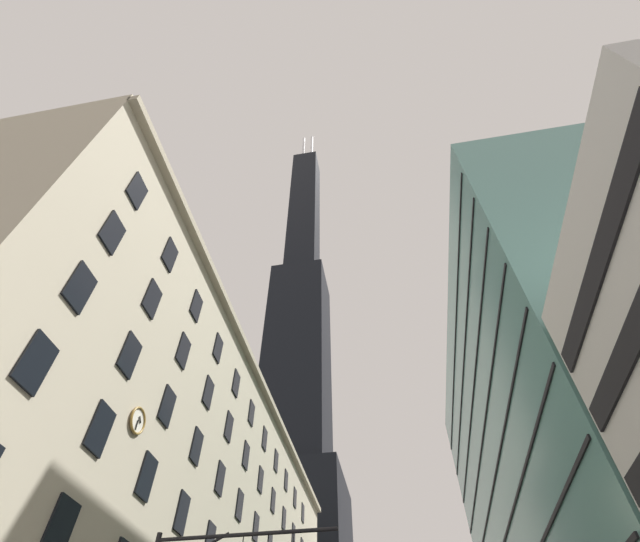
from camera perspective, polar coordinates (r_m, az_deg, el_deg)
dark_skyscraper at (r=116.84m, az=-3.15°, el=-16.60°), size 23.17×23.17×217.97m
glass_office_midrise at (r=51.37m, az=29.44°, el=-22.08°), size 14.18×50.30×40.55m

